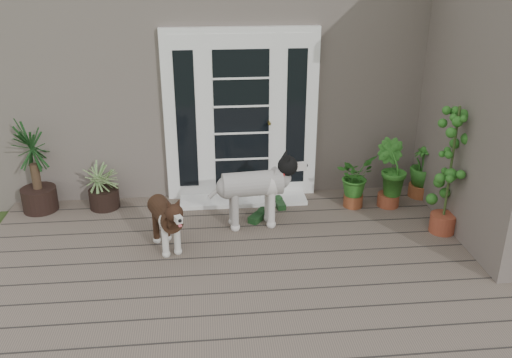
{
  "coord_description": "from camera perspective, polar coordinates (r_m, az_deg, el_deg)",
  "views": [
    {
      "loc": [
        -0.66,
        -3.9,
        3.11
      ],
      "look_at": [
        -0.1,
        1.75,
        0.7
      ],
      "focal_mm": 38.25,
      "sensor_mm": 36.0,
      "label": 1
    }
  ],
  "objects": [
    {
      "name": "deck",
      "position": [
        5.32,
        2.56,
        -12.05
      ],
      "size": [
        6.2,
        4.6,
        0.12
      ],
      "primitive_type": "cube",
      "color": "#6B5B4C",
      "rests_on": "ground"
    },
    {
      "name": "herb_c",
      "position": [
        7.34,
        16.95,
        0.41
      ],
      "size": [
        0.44,
        0.44,
        0.59
      ],
      "primitive_type": "imported",
      "rotation": [
        0.0,
        0.0,
        4.53
      ],
      "color": "#265819",
      "rests_on": "deck"
    },
    {
      "name": "clog_right",
      "position": [
        6.51,
        0.24,
        -3.86
      ],
      "size": [
        0.34,
        0.37,
        0.1
      ],
      "primitive_type": null,
      "rotation": [
        0.0,
        0.0,
        -0.65
      ],
      "color": "#163918",
      "rests_on": "deck"
    },
    {
      "name": "door_unit",
      "position": [
        6.8,
        -1.55,
        6.61
      ],
      "size": [
        1.9,
        0.14,
        2.15
      ],
      "primitive_type": "cube",
      "color": "white",
      "rests_on": "deck"
    },
    {
      "name": "house_main",
      "position": [
        8.72,
        -1.25,
        12.68
      ],
      "size": [
        7.4,
        4.0,
        3.1
      ],
      "primitive_type": "cube",
      "color": "#665E54",
      "rests_on": "ground"
    },
    {
      "name": "spider_plant",
      "position": [
        6.96,
        -15.75,
        -0.43
      ],
      "size": [
        0.75,
        0.75,
        0.65
      ],
      "primitive_type": null,
      "rotation": [
        0.0,
        0.0,
        0.26
      ],
      "color": "#799159",
      "rests_on": "deck"
    },
    {
      "name": "white_dog",
      "position": [
        6.24,
        -0.37,
        -1.71
      ],
      "size": [
        0.96,
        0.48,
        0.77
      ],
      "primitive_type": null,
      "rotation": [
        0.0,
        0.0,
        -1.47
      ],
      "color": "silver",
      "rests_on": "deck"
    },
    {
      "name": "sapling",
      "position": [
        6.31,
        19.68,
        0.95
      ],
      "size": [
        0.6,
        0.6,
        1.53
      ],
      "primitive_type": null,
      "rotation": [
        0.0,
        0.0,
        -0.42
      ],
      "color": "#164D17",
      "rests_on": "deck"
    },
    {
      "name": "herb_a",
      "position": [
        6.85,
        10.24,
        -0.54
      ],
      "size": [
        0.66,
        0.66,
        0.6
      ],
      "primitive_type": "imported",
      "rotation": [
        0.0,
        0.0,
        0.66
      ],
      "color": "#255D1A",
      "rests_on": "deck"
    },
    {
      "name": "yucca",
      "position": [
        7.06,
        -22.18,
        1.21
      ],
      "size": [
        0.93,
        0.93,
        1.15
      ],
      "primitive_type": null,
      "rotation": [
        0.0,
        0.0,
        0.18
      ],
      "color": "black",
      "rests_on": "deck"
    },
    {
      "name": "door_step",
      "position": [
        6.98,
        -1.34,
        -2.15
      ],
      "size": [
        1.6,
        0.4,
        0.05
      ],
      "primitive_type": "cube",
      "color": "white",
      "rests_on": "deck"
    },
    {
      "name": "brindle_dog",
      "position": [
        5.88,
        -9.43,
        -4.54
      ],
      "size": [
        0.56,
        0.79,
        0.61
      ],
      "primitive_type": null,
      "rotation": [
        0.0,
        0.0,
        3.51
      ],
      "color": "#3A2315",
      "rests_on": "deck"
    },
    {
      "name": "clog_left",
      "position": [
        6.84,
        2.5,
        -2.52
      ],
      "size": [
        0.17,
        0.32,
        0.09
      ],
      "primitive_type": null,
      "rotation": [
        0.0,
        0.0,
        0.09
      ],
      "color": "#153617",
      "rests_on": "deck"
    },
    {
      "name": "herb_b",
      "position": [
        6.95,
        13.83,
        -0.33
      ],
      "size": [
        0.6,
        0.6,
        0.64
      ],
      "primitive_type": "imported",
      "rotation": [
        0.0,
        0.0,
        2.38
      ],
      "color": "#1D5317",
      "rests_on": "deck"
    }
  ]
}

